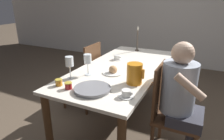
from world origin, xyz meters
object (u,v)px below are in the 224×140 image
(serving_tray, at_px, (92,89))
(jam_jar_amber, at_px, (68,85))
(teacup_near_person, at_px, (126,94))
(bread_plate, at_px, (113,71))
(chair_person_side, at_px, (170,110))
(person_seated, at_px, (182,95))
(wine_glass_water, at_px, (88,60))
(wine_glass_juice, at_px, (69,63))
(candlestick_tall, at_px, (137,41))
(teacup_across, at_px, (117,58))
(jam_jar_red, at_px, (59,82))
(red_pitcher, at_px, (134,74))
(chair_opposite, at_px, (86,75))

(serving_tray, xyz_separation_m, jam_jar_amber, (-0.21, -0.06, 0.02))
(teacup_near_person, xyz_separation_m, bread_plate, (-0.32, 0.42, 0.00))
(chair_person_side, relative_size, person_seated, 0.80)
(wine_glass_water, xyz_separation_m, bread_plate, (0.21, 0.15, -0.14))
(wine_glass_juice, bearing_deg, chair_person_side, 16.91)
(teacup_near_person, height_order, jam_jar_amber, same)
(jam_jar_amber, bearing_deg, wine_glass_water, 94.02)
(chair_person_side, height_order, person_seated, person_seated)
(serving_tray, bearing_deg, candlestick_tall, 94.16)
(teacup_across, relative_size, candlestick_tall, 0.38)
(wine_glass_water, xyz_separation_m, jam_jar_red, (-0.10, -0.34, -0.13))
(wine_glass_juice, bearing_deg, jam_jar_red, -87.27)
(bread_plate, bearing_deg, teacup_across, 109.62)
(red_pitcher, bearing_deg, wine_glass_juice, -165.16)
(chair_person_side, distance_m, bread_plate, 0.68)
(person_seated, relative_size, candlestick_tall, 3.31)
(chair_person_side, height_order, candlestick_tall, candlestick_tall)
(teacup_across, relative_size, jam_jar_amber, 2.05)
(jam_jar_amber, distance_m, jam_jar_red, 0.12)
(wine_glass_water, bearing_deg, person_seated, 5.10)
(serving_tray, height_order, candlestick_tall, candlestick_tall)
(person_seated, xyz_separation_m, red_pitcher, (-0.42, -0.08, 0.16))
(red_pitcher, relative_size, wine_glass_water, 0.88)
(teacup_across, bearing_deg, teacup_near_person, -61.18)
(candlestick_tall, bearing_deg, jam_jar_red, -98.39)
(wine_glass_water, bearing_deg, wine_glass_juice, -123.24)
(red_pitcher, bearing_deg, chair_opposite, 148.75)
(serving_tray, height_order, jam_jar_amber, jam_jar_amber)
(wine_glass_water, relative_size, bread_plate, 1.02)
(person_seated, relative_size, red_pitcher, 6.03)
(teacup_across, height_order, jam_jar_amber, same)
(chair_person_side, xyz_separation_m, serving_tray, (-0.60, -0.42, 0.28))
(red_pitcher, xyz_separation_m, candlestick_tall, (-0.37, 1.15, 0.04))
(teacup_near_person, distance_m, candlestick_tall, 1.49)
(chair_opposite, distance_m, bread_plate, 0.78)
(wine_glass_water, xyz_separation_m, candlestick_tall, (0.13, 1.15, -0.02))
(wine_glass_juice, height_order, candlestick_tall, candlestick_tall)
(chair_opposite, relative_size, jam_jar_amber, 14.40)
(teacup_across, distance_m, jam_jar_amber, 0.97)
(candlestick_tall, bearing_deg, teacup_near_person, -74.04)
(teacup_near_person, height_order, teacup_across, same)
(chair_person_side, relative_size, chair_opposite, 1.00)
(chair_person_side, height_order, teacup_near_person, chair_person_side)
(teacup_near_person, relative_size, bread_plate, 0.62)
(jam_jar_red, bearing_deg, bread_plate, 57.94)
(wine_glass_juice, xyz_separation_m, serving_tray, (0.33, -0.14, -0.15))
(chair_opposite, distance_m, red_pitcher, 1.11)
(red_pitcher, relative_size, bread_plate, 0.90)
(teacup_across, xyz_separation_m, jam_jar_amber, (-0.02, -0.97, 0.01))
(chair_person_side, relative_size, wine_glass_water, 4.25)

